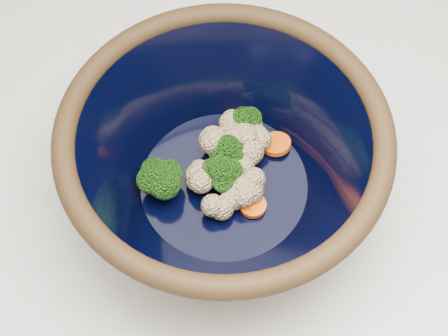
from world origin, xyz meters
name	(u,v)px	position (x,y,z in m)	size (l,w,h in m)	color
ground	(227,327)	(0.00, 0.00, 0.00)	(3.00, 3.00, 0.00)	#9E7A54
counter	(228,260)	(0.00, 0.00, 0.45)	(1.20, 1.20, 0.90)	beige
mixing_bowl	(224,161)	(-0.06, -0.08, 0.98)	(0.37, 0.37, 0.14)	black
vegetable_pile	(224,160)	(-0.05, -0.06, 0.95)	(0.17, 0.12, 0.05)	#608442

